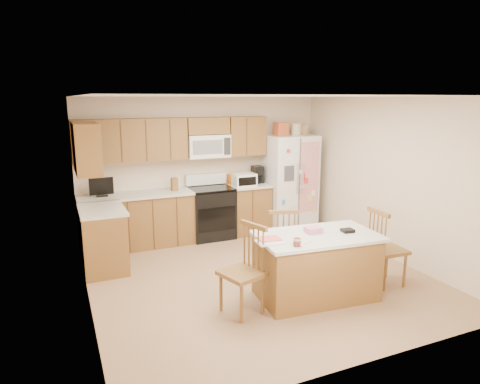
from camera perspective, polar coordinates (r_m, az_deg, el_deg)
name	(u,v)px	position (r m, az deg, el deg)	size (l,w,h in m)	color
ground	(257,276)	(6.19, 2.31, -11.16)	(4.50, 4.50, 0.00)	#997249
room_shell	(258,177)	(5.77, 2.43, 2.07)	(4.60, 4.60, 2.52)	beige
cabinetry	(158,194)	(7.23, -10.93, -0.29)	(3.36, 1.56, 2.15)	brown
stove	(211,212)	(7.73, -3.92, -2.63)	(0.76, 0.65, 1.13)	black
refrigerator	(289,181)	(8.22, 6.55, 1.42)	(0.90, 0.79, 2.04)	white
island	(316,265)	(5.53, 10.11, -9.62)	(1.64, 1.01, 0.92)	brown
windsor_chair_left	(243,272)	(5.05, 0.46, -10.61)	(0.55, 0.56, 1.06)	brown
windsor_chair_back	(281,244)	(6.08, 5.51, -6.88)	(0.54, 0.53, 1.00)	brown
windsor_chair_right	(385,249)	(6.10, 18.82, -7.24)	(0.46, 0.48, 1.05)	brown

